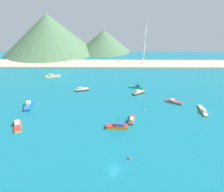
# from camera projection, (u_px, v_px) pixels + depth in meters

# --- Properties ---
(ground) EXTENTS (260.00, 280.00, 0.50)m
(ground) POSITION_uv_depth(u_px,v_px,m) (114.00, 119.00, 90.34)
(ground) COLOR #146B7F
(fishing_boat_0) EXTENTS (8.58, 6.37, 4.75)m
(fishing_boat_0) POSITION_uv_depth(u_px,v_px,m) (174.00, 102.00, 104.52)
(fishing_boat_0) COLOR #198466
(fishing_boat_0) RESTS_ON ground
(fishing_boat_1) EXTENTS (5.56, 10.98, 2.39)m
(fishing_boat_1) POSITION_uv_depth(u_px,v_px,m) (28.00, 105.00, 100.56)
(fishing_boat_1) COLOR #14478C
(fishing_boat_1) RESTS_ON ground
(fishing_boat_2) EXTENTS (8.07, 3.40, 5.13)m
(fishing_boat_2) POSITION_uv_depth(u_px,v_px,m) (137.00, 87.00, 122.90)
(fishing_boat_2) COLOR #198466
(fishing_boat_2) RESTS_ON ground
(fishing_boat_3) EXTENTS (3.13, 11.10, 2.05)m
(fishing_boat_3) POSITION_uv_depth(u_px,v_px,m) (203.00, 111.00, 95.75)
(fishing_boat_3) COLOR gold
(fishing_boat_3) RESTS_ON ground
(fishing_boat_4) EXTENTS (9.51, 3.21, 6.17)m
(fishing_boat_4) POSITION_uv_depth(u_px,v_px,m) (118.00, 126.00, 82.99)
(fishing_boat_4) COLOR orange
(fishing_boat_4) RESTS_ON ground
(fishing_boat_5) EXTENTS (7.71, 6.19, 5.83)m
(fishing_boat_5) POSITION_uv_depth(u_px,v_px,m) (139.00, 92.00, 114.64)
(fishing_boat_5) COLOR #232328
(fishing_boat_5) RESTS_ON ground
(fishing_boat_6) EXTENTS (3.81, 8.00, 2.13)m
(fishing_boat_6) POSITION_uv_depth(u_px,v_px,m) (132.00, 120.00, 88.03)
(fishing_boat_6) COLOR #198466
(fishing_boat_6) RESTS_ON ground
(fishing_boat_7) EXTENTS (6.54, 9.92, 4.61)m
(fishing_boat_7) POSITION_uv_depth(u_px,v_px,m) (18.00, 125.00, 84.31)
(fishing_boat_7) COLOR gold
(fishing_boat_7) RESTS_ON ground
(fishing_boat_8) EXTENTS (11.16, 4.82, 4.69)m
(fishing_boat_8) POSITION_uv_depth(u_px,v_px,m) (53.00, 76.00, 141.17)
(fishing_boat_8) COLOR silver
(fishing_boat_8) RESTS_ON ground
(fishing_boat_9) EXTENTS (8.49, 4.82, 2.17)m
(fishing_boat_9) POSITION_uv_depth(u_px,v_px,m) (82.00, 89.00, 119.06)
(fishing_boat_9) COLOR #232328
(fishing_boat_9) RESTS_ON ground
(buoy_0) EXTENTS (0.70, 0.70, 0.70)m
(buoy_0) POSITION_uv_depth(u_px,v_px,m) (145.00, 110.00, 97.68)
(buoy_0) COLOR silver
(buoy_0) RESTS_ON ground
(buoy_1) EXTENTS (0.81, 0.81, 0.81)m
(buoy_1) POSITION_uv_depth(u_px,v_px,m) (190.00, 99.00, 108.81)
(buoy_1) COLOR red
(buoy_1) RESTS_ON ground
(buoy_2) EXTENTS (1.06, 1.06, 1.06)m
(buoy_2) POSITION_uv_depth(u_px,v_px,m) (129.00, 158.00, 66.99)
(buoy_2) COLOR red
(buoy_2) RESTS_ON ground
(beach_strip) EXTENTS (247.00, 22.81, 1.20)m
(beach_strip) POSITION_uv_depth(u_px,v_px,m) (114.00, 64.00, 169.80)
(beach_strip) COLOR #C6B793
(beach_strip) RESTS_ON ground
(hill_west) EXTENTS (97.11, 97.11, 40.05)m
(hill_west) POSITION_uv_depth(u_px,v_px,m) (49.00, 34.00, 203.06)
(hill_west) COLOR #476B47
(hill_west) RESTS_ON ground
(hill_central) EXTENTS (59.20, 59.20, 22.85)m
(hill_central) POSITION_uv_depth(u_px,v_px,m) (104.00, 41.00, 213.84)
(hill_central) COLOR #476B47
(hill_central) RESTS_ON ground
(radio_tower) EXTENTS (3.48, 2.78, 34.79)m
(radio_tower) POSITION_uv_depth(u_px,v_px,m) (144.00, 45.00, 160.45)
(radio_tower) COLOR silver
(radio_tower) RESTS_ON ground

